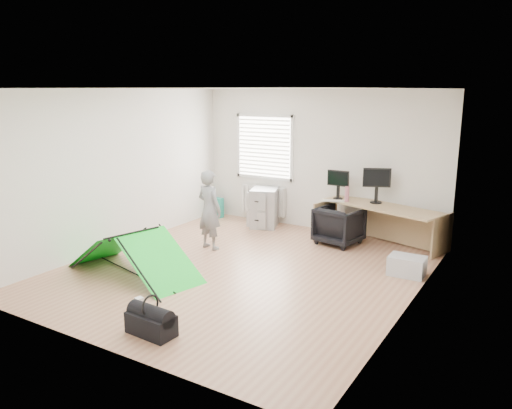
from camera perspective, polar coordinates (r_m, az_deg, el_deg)
The scene contains 18 objects.
ground at distance 7.67m, azimuth -1.56°, elevation -7.51°, with size 5.50×5.50×0.00m, color #AB785B.
back_wall at distance 9.70m, azimuth 7.24°, elevation 4.98°, with size 5.00×0.02×2.70m, color silver.
window at distance 10.18m, azimuth 0.97°, elevation 6.59°, with size 1.20×0.06×1.20m, color silver.
radiator at distance 10.33m, azimuth 0.83°, elevation 0.50°, with size 1.00×0.12×0.60m, color silver.
desk at distance 9.00m, azimuth 13.99°, elevation -2.37°, with size 2.11×0.67×0.72m, color tan.
filing_cabinet at distance 9.99m, azimuth 1.00°, elevation -0.32°, with size 0.50×0.66×0.77m, color #9B9DA0.
monitor_left at distance 9.26m, azimuth 9.38°, elevation 1.81°, with size 0.41×0.09×0.39m, color black.
monitor_right at distance 9.06m, azimuth 13.61°, elevation 1.59°, with size 0.48×0.10×0.46m, color black.
keyboard at distance 9.10m, azimuth 8.79°, elevation 0.43°, with size 0.41×0.14×0.02m, color beige.
thermos at distance 9.09m, azimuth 10.36°, elevation 1.19°, with size 0.08×0.08×0.28m, color #B36474.
office_chair at distance 8.97m, azimuth 9.48°, elevation -2.39°, with size 0.71×0.73×0.67m, color black.
person at distance 8.54m, azimuth -5.35°, elevation -0.60°, with size 0.50×0.33×1.37m, color gray.
kite at distance 7.61m, azimuth -13.84°, elevation -5.49°, with size 2.08×0.91×0.65m, color #14D82A, non-canonical shape.
storage_crate at distance 7.75m, azimuth 16.86°, elevation -6.73°, with size 0.52×0.36×0.29m, color #B4B6BD.
tote_bag at distance 10.77m, azimuth -4.69°, elevation -0.32°, with size 0.36×0.16×0.42m, color #1F8E78.
laptop_bag at distance 7.88m, azimuth -9.59°, elevation -5.96°, with size 0.40×0.12×0.30m, color black.
white_box at distance 6.67m, azimuth -13.21°, elevation -10.69°, with size 0.09×0.09×0.09m, color silver.
duffel_bag at distance 5.86m, azimuth -11.89°, elevation -13.23°, with size 0.56×0.29×0.25m, color black.
Camera 1 is at (3.90, -6.03, 2.69)m, focal length 35.00 mm.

